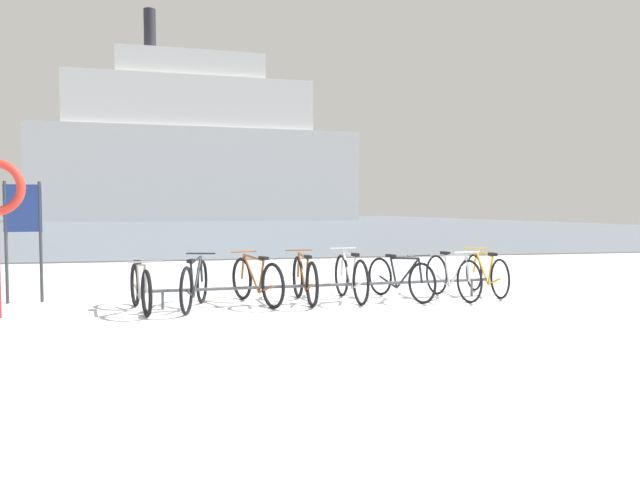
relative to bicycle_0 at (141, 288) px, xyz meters
The scene contains 12 objects.
ground 52.60m from the bicycle_0, 86.63° to the left, with size 80.00×132.00×0.08m.
bike_rack 2.87m from the bicycle_0, ahead, with size 5.67×0.36×0.31m.
bicycle_0 is the anchor object (origin of this frame).
bicycle_1 0.78m from the bicycle_0, ahead, with size 0.53×1.70×0.81m.
bicycle_2 1.75m from the bicycle_0, 10.68° to the left, with size 0.72×1.66×0.81m.
bicycle_3 2.51m from the bicycle_0, ahead, with size 0.46×1.71×0.82m.
bicycle_4 3.28m from the bicycle_0, ahead, with size 0.46×1.72×0.84m.
bicycle_5 4.11m from the bicycle_0, ahead, with size 0.68×1.67×0.77m.
bicycle_6 4.97m from the bicycle_0, ahead, with size 0.46×1.67×0.82m.
bicycle_7 5.78m from the bicycle_0, ahead, with size 0.46×1.69×0.79m.
info_sign 2.44m from the bicycle_0, 147.02° to the left, with size 0.55×0.12×1.93m.
ferry_ship 70.11m from the bicycle_0, 88.98° to the left, with size 41.17×10.24×26.71m.
Camera 1 is at (-2.30, -7.44, 1.49)m, focal length 32.91 mm.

